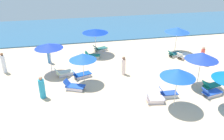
{
  "coord_description": "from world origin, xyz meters",
  "views": [
    {
      "loc": [
        -3.88,
        -6.48,
        8.15
      ],
      "look_at": [
        -0.62,
        8.46,
        0.87
      ],
      "focal_mm": 36.39,
      "sensor_mm": 36.0,
      "label": 1
    }
  ],
  "objects_px": {
    "lounge_chair_5_0": "(183,55)",
    "lounge_chair_2_0": "(64,72)",
    "lounge_chair_4_0": "(100,48)",
    "umbrella_2": "(49,46)",
    "lounge_chair_5_1": "(174,54)",
    "umbrella_4": "(95,31)",
    "lounge_chair_6_0": "(74,86)",
    "lounge_chair_0_1": "(168,93)",
    "beachgoer_1": "(49,55)",
    "beachgoer_4": "(4,63)",
    "umbrella_7": "(202,56)",
    "beachgoer_3": "(202,56)",
    "lounge_chair_0_0": "(154,98)",
    "beachgoer_5": "(124,66)",
    "umbrella_5": "(177,30)",
    "umbrella_6": "(83,57)",
    "lounge_chair_4_1": "(92,55)",
    "umbrella_0": "(178,73)",
    "beach_ball_0": "(4,66)",
    "lounge_chair_7_0": "(210,86)",
    "lounge_chair_7_1": "(211,93)",
    "beachgoer_0": "(42,88)",
    "lounge_chair_6_1": "(81,74)"
  },
  "relations": [
    {
      "from": "beachgoer_3",
      "to": "beachgoer_4",
      "type": "relative_size",
      "value": 0.97
    },
    {
      "from": "beachgoer_5",
      "to": "beach_ball_0",
      "type": "distance_m",
      "value": 10.26
    },
    {
      "from": "lounge_chair_6_0",
      "to": "lounge_chair_7_0",
      "type": "bearing_deg",
      "value": -77.59
    },
    {
      "from": "lounge_chair_4_0",
      "to": "umbrella_6",
      "type": "height_order",
      "value": "umbrella_6"
    },
    {
      "from": "umbrella_2",
      "to": "lounge_chair_5_1",
      "type": "bearing_deg",
      "value": 5.88
    },
    {
      "from": "lounge_chair_2_0",
      "to": "beachgoer_1",
      "type": "relative_size",
      "value": 1.01
    },
    {
      "from": "beachgoer_3",
      "to": "lounge_chair_7_1",
      "type": "bearing_deg",
      "value": 86.89
    },
    {
      "from": "umbrella_0",
      "to": "beach_ball_0",
      "type": "xyz_separation_m",
      "value": [
        -11.6,
        8.35,
        -2.17
      ]
    },
    {
      "from": "umbrella_4",
      "to": "umbrella_7",
      "type": "xyz_separation_m",
      "value": [
        6.25,
        -7.88,
        0.01
      ]
    },
    {
      "from": "lounge_chair_4_0",
      "to": "umbrella_6",
      "type": "distance_m",
      "value": 7.07
    },
    {
      "from": "umbrella_6",
      "to": "lounge_chair_7_1",
      "type": "distance_m",
      "value": 9.13
    },
    {
      "from": "umbrella_4",
      "to": "beachgoer_1",
      "type": "height_order",
      "value": "umbrella_4"
    },
    {
      "from": "lounge_chair_4_0",
      "to": "beachgoer_5",
      "type": "bearing_deg",
      "value": 167.55
    },
    {
      "from": "lounge_chair_7_0",
      "to": "lounge_chair_7_1",
      "type": "xyz_separation_m",
      "value": [
        -0.49,
        -0.82,
        -0.01
      ]
    },
    {
      "from": "lounge_chair_2_0",
      "to": "beachgoer_4",
      "type": "height_order",
      "value": "beachgoer_4"
    },
    {
      "from": "lounge_chair_5_0",
      "to": "lounge_chair_4_0",
      "type": "bearing_deg",
      "value": 34.62
    },
    {
      "from": "lounge_chair_6_0",
      "to": "umbrella_5",
      "type": "bearing_deg",
      "value": -38.58
    },
    {
      "from": "lounge_chair_0_0",
      "to": "beachgoer_5",
      "type": "bearing_deg",
      "value": 20.33
    },
    {
      "from": "lounge_chair_0_1",
      "to": "beachgoer_0",
      "type": "xyz_separation_m",
      "value": [
        -8.11,
        1.71,
        0.42
      ]
    },
    {
      "from": "beachgoer_4",
      "to": "beachgoer_5",
      "type": "height_order",
      "value": "beachgoer_4"
    },
    {
      "from": "beachgoer_0",
      "to": "beachgoer_4",
      "type": "xyz_separation_m",
      "value": [
        -3.22,
        4.56,
        0.1
      ]
    },
    {
      "from": "lounge_chair_4_0",
      "to": "umbrella_6",
      "type": "xyz_separation_m",
      "value": [
        -2.28,
        -6.43,
        1.85
      ]
    },
    {
      "from": "beachgoer_4",
      "to": "lounge_chair_4_1",
      "type": "bearing_deg",
      "value": -29.8
    },
    {
      "from": "lounge_chair_5_0",
      "to": "lounge_chair_2_0",
      "type": "bearing_deg",
      "value": 67.68
    },
    {
      "from": "umbrella_2",
      "to": "lounge_chair_7_1",
      "type": "relative_size",
      "value": 1.64
    },
    {
      "from": "lounge_chair_5_0",
      "to": "beachgoer_3",
      "type": "bearing_deg",
      "value": 174.87
    },
    {
      "from": "umbrella_0",
      "to": "lounge_chair_7_0",
      "type": "height_order",
      "value": "umbrella_0"
    },
    {
      "from": "lounge_chair_4_1",
      "to": "lounge_chair_6_0",
      "type": "distance_m",
      "value": 6.0
    },
    {
      "from": "umbrella_0",
      "to": "lounge_chair_4_0",
      "type": "xyz_separation_m",
      "value": [
        -2.88,
        10.67,
        -2.06
      ]
    },
    {
      "from": "lounge_chair_5_1",
      "to": "beachgoer_5",
      "type": "relative_size",
      "value": 0.99
    },
    {
      "from": "umbrella_6",
      "to": "beachgoer_3",
      "type": "height_order",
      "value": "umbrella_6"
    },
    {
      "from": "umbrella_2",
      "to": "lounge_chair_4_1",
      "type": "height_order",
      "value": "umbrella_2"
    },
    {
      "from": "lounge_chair_0_1",
      "to": "lounge_chair_7_1",
      "type": "bearing_deg",
      "value": -97.14
    },
    {
      "from": "lounge_chair_6_0",
      "to": "beachgoer_3",
      "type": "relative_size",
      "value": 0.95
    },
    {
      "from": "lounge_chair_0_1",
      "to": "beachgoer_1",
      "type": "bearing_deg",
      "value": 48.6
    },
    {
      "from": "lounge_chair_4_1",
      "to": "lounge_chair_6_1",
      "type": "height_order",
      "value": "lounge_chair_6_1"
    },
    {
      "from": "umbrella_7",
      "to": "umbrella_4",
      "type": "bearing_deg",
      "value": 128.42
    },
    {
      "from": "lounge_chair_6_0",
      "to": "beachgoer_5",
      "type": "xyz_separation_m",
      "value": [
        4.04,
        1.59,
        0.45
      ]
    },
    {
      "from": "lounge_chair_0_1",
      "to": "umbrella_5",
      "type": "height_order",
      "value": "umbrella_5"
    },
    {
      "from": "lounge_chair_2_0",
      "to": "beachgoer_5",
      "type": "relative_size",
      "value": 1.08
    },
    {
      "from": "lounge_chair_0_0",
      "to": "beachgoer_3",
      "type": "relative_size",
      "value": 0.79
    },
    {
      "from": "umbrella_2",
      "to": "lounge_chair_4_0",
      "type": "xyz_separation_m",
      "value": [
        4.68,
        4.14,
        -2.05
      ]
    },
    {
      "from": "beach_ball_0",
      "to": "lounge_chair_2_0",
      "type": "bearing_deg",
      "value": -27.35
    },
    {
      "from": "umbrella_5",
      "to": "beachgoer_0",
      "type": "distance_m",
      "value": 13.81
    },
    {
      "from": "umbrella_2",
      "to": "umbrella_7",
      "type": "distance_m",
      "value": 11.32
    },
    {
      "from": "lounge_chair_0_1",
      "to": "umbrella_5",
      "type": "relative_size",
      "value": 0.5
    },
    {
      "from": "umbrella_4",
      "to": "lounge_chair_6_0",
      "type": "xyz_separation_m",
      "value": [
        -2.55,
        -6.53,
        -2.04
      ]
    },
    {
      "from": "umbrella_5",
      "to": "lounge_chair_7_0",
      "type": "height_order",
      "value": "umbrella_5"
    },
    {
      "from": "beachgoer_1",
      "to": "beach_ball_0",
      "type": "bearing_deg",
      "value": 158.28
    },
    {
      "from": "umbrella_5",
      "to": "umbrella_6",
      "type": "xyz_separation_m",
      "value": [
        -9.51,
        -4.4,
        -0.2
      ]
    }
  ]
}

